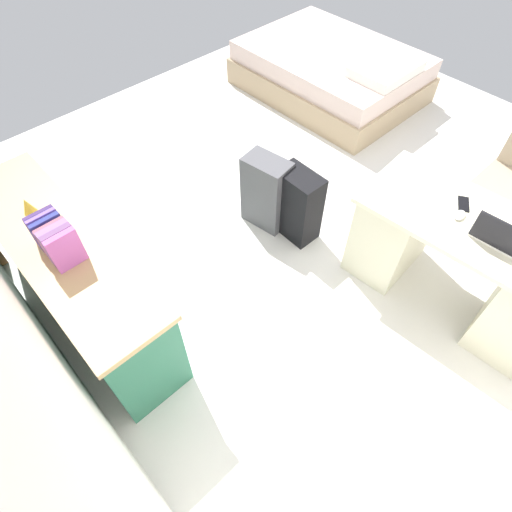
{
  "coord_description": "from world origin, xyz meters",
  "views": [
    {
      "loc": [
        -1.56,
        2.18,
        2.66
      ],
      "look_at": [
        -0.36,
        1.07,
        0.6
      ],
      "focal_mm": 29.79,
      "sensor_mm": 36.0,
      "label": 1
    }
  ],
  "objects_px": {
    "desk": "(458,261)",
    "suitcase_spare_grey": "(266,192)",
    "bed": "(331,72)",
    "office_chair": "(511,188)",
    "cell_phone_by_mouse": "(464,204)",
    "figurine_small": "(28,206)",
    "laptop": "(501,237)",
    "credenza": "(77,280)",
    "suitcase_black": "(297,205)",
    "computer_mouse": "(460,215)"
  },
  "relations": [
    {
      "from": "desk",
      "to": "suitcase_spare_grey",
      "type": "relative_size",
      "value": 2.36
    },
    {
      "from": "suitcase_spare_grey",
      "to": "laptop",
      "type": "xyz_separation_m",
      "value": [
        -1.56,
        -0.38,
        0.49
      ]
    },
    {
      "from": "credenza",
      "to": "desk",
      "type": "bearing_deg",
      "value": -129.41
    },
    {
      "from": "office_chair",
      "to": "cell_phone_by_mouse",
      "type": "bearing_deg",
      "value": 85.41
    },
    {
      "from": "office_chair",
      "to": "laptop",
      "type": "height_order",
      "value": "laptop"
    },
    {
      "from": "bed",
      "to": "office_chair",
      "type": "bearing_deg",
      "value": 165.88
    },
    {
      "from": "suitcase_spare_grey",
      "to": "computer_mouse",
      "type": "relative_size",
      "value": 6.3
    },
    {
      "from": "suitcase_black",
      "to": "laptop",
      "type": "xyz_separation_m",
      "value": [
        -1.3,
        -0.29,
        0.5
      ]
    },
    {
      "from": "credenza",
      "to": "laptop",
      "type": "height_order",
      "value": "laptop"
    },
    {
      "from": "laptop",
      "to": "computer_mouse",
      "type": "height_order",
      "value": "laptop"
    },
    {
      "from": "bed",
      "to": "laptop",
      "type": "relative_size",
      "value": 5.85
    },
    {
      "from": "credenza",
      "to": "computer_mouse",
      "type": "bearing_deg",
      "value": -127.54
    },
    {
      "from": "credenza",
      "to": "suitcase_spare_grey",
      "type": "distance_m",
      "value": 1.55
    },
    {
      "from": "bed",
      "to": "suitcase_spare_grey",
      "type": "bearing_deg",
      "value": 116.62
    },
    {
      "from": "desk",
      "to": "laptop",
      "type": "bearing_deg",
      "value": 158.83
    },
    {
      "from": "figurine_small",
      "to": "laptop",
      "type": "bearing_deg",
      "value": -137.1
    },
    {
      "from": "office_chair",
      "to": "figurine_small",
      "type": "height_order",
      "value": "office_chair"
    },
    {
      "from": "computer_mouse",
      "to": "credenza",
      "type": "bearing_deg",
      "value": 47.84
    },
    {
      "from": "suitcase_spare_grey",
      "to": "figurine_small",
      "type": "distance_m",
      "value": 1.7
    },
    {
      "from": "cell_phone_by_mouse",
      "to": "figurine_small",
      "type": "height_order",
      "value": "figurine_small"
    },
    {
      "from": "cell_phone_by_mouse",
      "to": "credenza",
      "type": "bearing_deg",
      "value": 22.85
    },
    {
      "from": "desk",
      "to": "figurine_small",
      "type": "distance_m",
      "value": 2.79
    },
    {
      "from": "suitcase_spare_grey",
      "to": "cell_phone_by_mouse",
      "type": "distance_m",
      "value": 1.43
    },
    {
      "from": "bed",
      "to": "figurine_small",
      "type": "height_order",
      "value": "figurine_small"
    },
    {
      "from": "bed",
      "to": "suitcase_spare_grey",
      "type": "xyz_separation_m",
      "value": [
        -0.96,
        1.92,
        0.07
      ]
    },
    {
      "from": "laptop",
      "to": "computer_mouse",
      "type": "distance_m",
      "value": 0.27
    },
    {
      "from": "office_chair",
      "to": "cell_phone_by_mouse",
      "type": "distance_m",
      "value": 0.9
    },
    {
      "from": "suitcase_black",
      "to": "cell_phone_by_mouse",
      "type": "bearing_deg",
      "value": -156.11
    },
    {
      "from": "desk",
      "to": "bed",
      "type": "relative_size",
      "value": 0.78
    },
    {
      "from": "desk",
      "to": "suitcase_spare_grey",
      "type": "xyz_separation_m",
      "value": [
        1.43,
        0.43,
        -0.08
      ]
    },
    {
      "from": "desk",
      "to": "credenza",
      "type": "bearing_deg",
      "value": 50.59
    },
    {
      "from": "office_chair",
      "to": "computer_mouse",
      "type": "xyz_separation_m",
      "value": [
        0.03,
        0.95,
        0.35
      ]
    },
    {
      "from": "office_chair",
      "to": "laptop",
      "type": "relative_size",
      "value": 2.88
    },
    {
      "from": "suitcase_black",
      "to": "figurine_small",
      "type": "bearing_deg",
      "value": 66.12
    },
    {
      "from": "suitcase_spare_grey",
      "to": "computer_mouse",
      "type": "distance_m",
      "value": 1.43
    },
    {
      "from": "office_chair",
      "to": "suitcase_black",
      "type": "bearing_deg",
      "value": 49.59
    },
    {
      "from": "laptop",
      "to": "credenza",
      "type": "bearing_deg",
      "value": 47.57
    },
    {
      "from": "suitcase_black",
      "to": "laptop",
      "type": "distance_m",
      "value": 1.43
    },
    {
      "from": "suitcase_black",
      "to": "laptop",
      "type": "bearing_deg",
      "value": -166.63
    },
    {
      "from": "bed",
      "to": "suitcase_spare_grey",
      "type": "height_order",
      "value": "suitcase_spare_grey"
    },
    {
      "from": "cell_phone_by_mouse",
      "to": "figurine_small",
      "type": "distance_m",
      "value": 2.7
    },
    {
      "from": "laptop",
      "to": "cell_phone_by_mouse",
      "type": "height_order",
      "value": "laptop"
    },
    {
      "from": "laptop",
      "to": "desk",
      "type": "bearing_deg",
      "value": -21.17
    },
    {
      "from": "cell_phone_by_mouse",
      "to": "desk",
      "type": "bearing_deg",
      "value": 120.7
    },
    {
      "from": "bed",
      "to": "credenza",
      "type": "bearing_deg",
      "value": 102.76
    },
    {
      "from": "credenza",
      "to": "bed",
      "type": "height_order",
      "value": "credenza"
    },
    {
      "from": "desk",
      "to": "credenza",
      "type": "height_order",
      "value": "credenza"
    },
    {
      "from": "bed",
      "to": "desk",
      "type": "bearing_deg",
      "value": 147.99
    },
    {
      "from": "computer_mouse",
      "to": "figurine_small",
      "type": "relative_size",
      "value": 0.91
    },
    {
      "from": "desk",
      "to": "credenza",
      "type": "relative_size",
      "value": 0.83
    }
  ]
}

